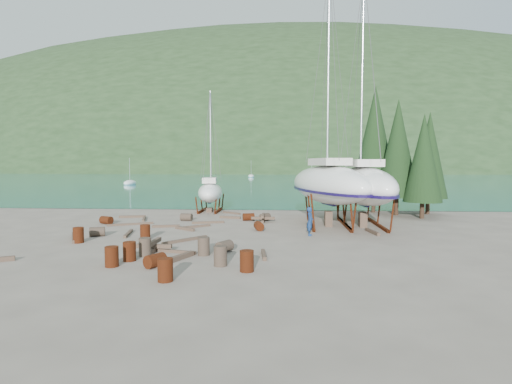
# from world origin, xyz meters

# --- Properties ---
(ground) EXTENTS (600.00, 600.00, 0.00)m
(ground) POSITION_xyz_m (0.00, 0.00, 0.00)
(ground) COLOR #6B6055
(ground) RESTS_ON ground
(bay_water) EXTENTS (700.00, 700.00, 0.00)m
(bay_water) POSITION_xyz_m (0.00, 315.00, 0.01)
(bay_water) COLOR #19787D
(bay_water) RESTS_ON ground
(far_hill) EXTENTS (800.00, 360.00, 110.00)m
(far_hill) POSITION_xyz_m (0.00, 320.00, 0.00)
(far_hill) COLOR #1D3018
(far_hill) RESTS_ON ground
(far_house_left) EXTENTS (6.60, 5.60, 5.60)m
(far_house_left) POSITION_xyz_m (-60.00, 190.00, 2.92)
(far_house_left) COLOR beige
(far_house_left) RESTS_ON ground
(far_house_center) EXTENTS (6.60, 5.60, 5.60)m
(far_house_center) POSITION_xyz_m (-20.00, 190.00, 2.92)
(far_house_center) COLOR beige
(far_house_center) RESTS_ON ground
(far_house_right) EXTENTS (6.60, 5.60, 5.60)m
(far_house_right) POSITION_xyz_m (30.00, 190.00, 2.92)
(far_house_right) COLOR beige
(far_house_right) RESTS_ON ground
(cypress_near_right) EXTENTS (3.60, 3.60, 10.00)m
(cypress_near_right) POSITION_xyz_m (12.50, 12.00, 5.79)
(cypress_near_right) COLOR black
(cypress_near_right) RESTS_ON ground
(cypress_mid_right) EXTENTS (3.06, 3.06, 8.50)m
(cypress_mid_right) POSITION_xyz_m (14.00, 10.00, 4.92)
(cypress_mid_right) COLOR black
(cypress_mid_right) RESTS_ON ground
(cypress_back_left) EXTENTS (4.14, 4.14, 11.50)m
(cypress_back_left) POSITION_xyz_m (11.00, 14.00, 6.66)
(cypress_back_left) COLOR black
(cypress_back_left) RESTS_ON ground
(cypress_far_right) EXTENTS (3.24, 3.24, 9.00)m
(cypress_far_right) POSITION_xyz_m (15.50, 13.00, 5.21)
(cypress_far_right) COLOR black
(cypress_far_right) RESTS_ON ground
(moored_boat_left) EXTENTS (2.00, 5.00, 6.05)m
(moored_boat_left) POSITION_xyz_m (-30.00, 60.00, 0.39)
(moored_boat_left) COLOR white
(moored_boat_left) RESTS_ON ground
(moored_boat_mid) EXTENTS (2.00, 5.00, 6.05)m
(moored_boat_mid) POSITION_xyz_m (10.00, 80.00, 0.39)
(moored_boat_mid) COLOR white
(moored_boat_mid) RESTS_ON ground
(moored_boat_far) EXTENTS (2.00, 5.00, 6.05)m
(moored_boat_far) POSITION_xyz_m (-8.00, 110.00, 0.39)
(moored_boat_far) COLOR white
(moored_boat_far) RESTS_ON ground
(large_sailboat_near) EXTENTS (6.58, 12.32, 18.63)m
(large_sailboat_near) POSITION_xyz_m (5.93, 5.98, 3.00)
(large_sailboat_near) COLOR white
(large_sailboat_near) RESTS_ON ground
(large_sailboat_far) EXTENTS (4.32, 11.64, 18.01)m
(large_sailboat_far) POSITION_xyz_m (8.31, 5.74, 2.94)
(large_sailboat_far) COLOR white
(large_sailboat_far) RESTS_ON ground
(small_sailboat_shore) EXTENTS (3.04, 7.20, 11.16)m
(small_sailboat_shore) POSITION_xyz_m (-4.06, 13.46, 1.84)
(small_sailboat_shore) COLOR white
(small_sailboat_shore) RESTS_ON ground
(worker) EXTENTS (0.52, 0.71, 1.78)m
(worker) POSITION_xyz_m (4.38, 1.52, 0.89)
(worker) COLOR navy
(worker) RESTS_ON ground
(drum_1) EXTENTS (0.94, 1.05, 0.58)m
(drum_1) POSITION_xyz_m (-0.23, -3.47, 0.29)
(drum_1) COLOR #2D2823
(drum_1) RESTS_ON ground
(drum_2) EXTENTS (1.03, 0.87, 0.58)m
(drum_2) POSITION_xyz_m (-10.35, 5.35, 0.29)
(drum_2) COLOR #632C11
(drum_2) RESTS_ON ground
(drum_3) EXTENTS (0.58, 0.58, 0.88)m
(drum_3) POSITION_xyz_m (-1.73, -8.58, 0.44)
(drum_3) COLOR #632C11
(drum_3) RESTS_ON ground
(drum_4) EXTENTS (1.00, 0.79, 0.58)m
(drum_4) POSITION_xyz_m (0.00, 7.86, 0.29)
(drum_4) COLOR #632C11
(drum_4) RESTS_ON ground
(drum_5) EXTENTS (0.58, 0.58, 0.88)m
(drum_5) POSITION_xyz_m (-1.14, -4.19, 0.44)
(drum_5) COLOR #2D2823
(drum_5) RESTS_ON ground
(drum_6) EXTENTS (0.78, 0.99, 0.58)m
(drum_6) POSITION_xyz_m (1.09, 3.29, 0.29)
(drum_6) COLOR #632C11
(drum_6) RESTS_ON ground
(drum_7) EXTENTS (0.58, 0.58, 0.88)m
(drum_7) POSITION_xyz_m (1.22, -7.00, 0.44)
(drum_7) COLOR #632C11
(drum_7) RESTS_ON ground
(drum_8) EXTENTS (0.58, 0.58, 0.88)m
(drum_8) POSITION_xyz_m (-8.79, -1.63, 0.44)
(drum_8) COLOR #632C11
(drum_8) RESTS_ON ground
(drum_9) EXTENTS (0.95, 0.69, 0.58)m
(drum_9) POSITION_xyz_m (-4.84, 7.41, 0.29)
(drum_9) COLOR #2D2823
(drum_9) RESTS_ON ground
(drum_10) EXTENTS (0.58, 0.58, 0.88)m
(drum_10) POSITION_xyz_m (-4.31, -5.54, 0.44)
(drum_10) COLOR #632C11
(drum_10) RESTS_ON ground
(drum_11) EXTENTS (0.98, 1.05, 0.58)m
(drum_11) POSITION_xyz_m (1.29, 7.86, 0.29)
(drum_11) COLOR #2D2823
(drum_11) RESTS_ON ground
(drum_12) EXTENTS (0.95, 1.05, 0.58)m
(drum_12) POSITION_xyz_m (-2.77, -6.57, 0.29)
(drum_12) COLOR #632C11
(drum_12) RESTS_ON ground
(drum_13) EXTENTS (0.58, 0.58, 0.88)m
(drum_13) POSITION_xyz_m (-4.68, -6.60, 0.44)
(drum_13) COLOR #632C11
(drum_13) RESTS_ON ground
(drum_14) EXTENTS (0.58, 0.58, 0.88)m
(drum_14) POSITION_xyz_m (-5.37, -0.45, 0.44)
(drum_14) COLOR #632C11
(drum_14) RESTS_ON ground
(drum_15) EXTENTS (1.03, 0.86, 0.58)m
(drum_15) POSITION_xyz_m (-8.67, 0.40, 0.29)
(drum_15) COLOR #2D2823
(drum_15) RESTS_ON ground
(drum_16) EXTENTS (0.58, 0.58, 0.88)m
(drum_16) POSITION_xyz_m (-3.93, -4.55, 0.44)
(drum_16) COLOR #2D2823
(drum_16) RESTS_ON ground
(drum_17) EXTENTS (0.58, 0.58, 0.88)m
(drum_17) POSITION_xyz_m (-0.01, -6.15, 0.44)
(drum_17) COLOR #2D2823
(drum_17) RESTS_ON ground
(timber_0) EXTENTS (0.52, 2.45, 0.14)m
(timber_0) POSITION_xyz_m (-4.88, 13.36, 0.07)
(timber_0) COLOR brown
(timber_0) RESTS_ON ground
(timber_1) EXTENTS (0.52, 2.07, 0.19)m
(timber_1) POSITION_xyz_m (8.42, 2.63, 0.10)
(timber_1) COLOR brown
(timber_1) RESTS_ON ground
(timber_2) EXTENTS (2.11, 0.67, 0.19)m
(timber_2) POSITION_xyz_m (-9.75, 8.87, 0.09)
(timber_2) COLOR brown
(timber_2) RESTS_ON ground
(timber_3) EXTENTS (2.74, 0.84, 0.15)m
(timber_3) POSITION_xyz_m (-2.91, -3.73, 0.07)
(timber_3) COLOR brown
(timber_3) RESTS_ON ground
(timber_4) EXTENTS (1.87, 0.66, 0.17)m
(timber_4) POSITION_xyz_m (-5.49, 4.10, 0.09)
(timber_4) COLOR brown
(timber_4) RESTS_ON ground
(timber_5) EXTENTS (2.12, 2.47, 0.16)m
(timber_5) POSITION_xyz_m (-2.89, -0.81, 0.08)
(timber_5) COLOR brown
(timber_5) RESTS_ON ground
(timber_6) EXTENTS (1.78, 0.64, 0.19)m
(timber_6) POSITION_xyz_m (-1.61, 8.95, 0.10)
(timber_6) COLOR brown
(timber_6) RESTS_ON ground
(timber_7) EXTENTS (0.36, 1.88, 0.17)m
(timber_7) POSITION_xyz_m (1.79, -4.26, 0.09)
(timber_7) COLOR brown
(timber_7) RESTS_ON ground
(timber_8) EXTENTS (1.59, 1.26, 0.19)m
(timber_8) POSITION_xyz_m (-3.89, 3.07, 0.09)
(timber_8) COLOR brown
(timber_8) RESTS_ON ground
(timber_9) EXTENTS (1.75, 1.38, 0.15)m
(timber_9) POSITION_xyz_m (-1.90, 12.09, 0.08)
(timber_9) COLOR brown
(timber_9) RESTS_ON ground
(timber_10) EXTENTS (2.36, 0.81, 0.16)m
(timber_10) POSITION_xyz_m (-2.88, 6.13, 0.08)
(timber_10) COLOR brown
(timber_10) RESTS_ON ground
(timber_11) EXTENTS (2.01, 1.60, 0.15)m
(timber_11) POSITION_xyz_m (-3.47, 4.10, 0.08)
(timber_11) COLOR brown
(timber_11) RESTS_ON ground
(timber_12) EXTENTS (0.70, 2.52, 0.17)m
(timber_12) POSITION_xyz_m (-6.98, 1.04, 0.08)
(timber_12) COLOR brown
(timber_12) RESTS_ON ground
(timber_13) EXTENTS (0.98, 0.68, 0.22)m
(timber_13) POSITION_xyz_m (-10.04, -6.07, 0.11)
(timber_13) COLOR brown
(timber_13) RESTS_ON ground
(timber_14) EXTENTS (1.63, 2.77, 0.18)m
(timber_14) POSITION_xyz_m (-9.65, -0.57, 0.09)
(timber_14) COLOR brown
(timber_14) RESTS_ON ground
(timber_15) EXTENTS (2.99, 1.55, 0.15)m
(timber_15) POSITION_xyz_m (-8.37, 4.94, 0.07)
(timber_15) COLOR brown
(timber_15) RESTS_ON ground
(timber_16) EXTENTS (1.19, 2.52, 0.23)m
(timber_16) POSITION_xyz_m (-2.18, -5.46, 0.11)
(timber_16) COLOR brown
(timber_16) RESTS_ON ground
(timber_17) EXTENTS (0.82, 2.32, 0.16)m
(timber_17) POSITION_xyz_m (-8.32, 7.65, 0.08)
(timber_17) COLOR brown
(timber_17) RESTS_ON ground
(timber_pile_fore) EXTENTS (1.80, 1.80, 0.60)m
(timber_pile_fore) POSITION_xyz_m (-3.78, -3.65, 0.30)
(timber_pile_fore) COLOR brown
(timber_pile_fore) RESTS_ON ground
(timber_pile_aft) EXTENTS (1.80, 1.80, 0.60)m
(timber_pile_aft) POSITION_xyz_m (1.17, 7.15, 0.30)
(timber_pile_aft) COLOR brown
(timber_pile_aft) RESTS_ON ground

